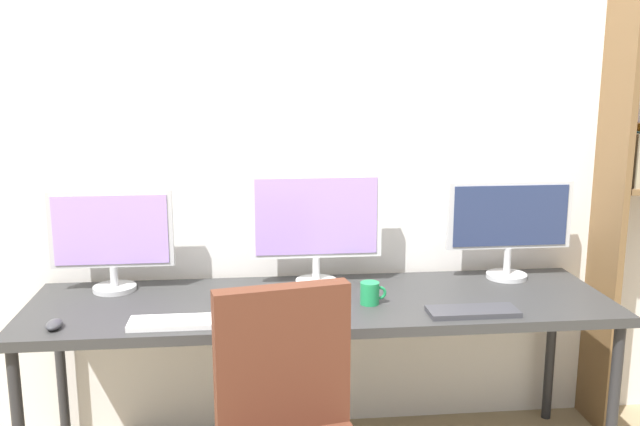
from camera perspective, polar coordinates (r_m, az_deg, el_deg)
The scene contains 10 objects.
wall_back at distance 3.14m, azimuth -0.70°, elevation 5.12°, with size 4.76×0.10×2.60m.
desk at distance 2.88m, azimuth 0.10°, elevation -8.01°, with size 2.36×0.68×0.74m.
monitor_left at distance 3.04m, azimuth -16.69°, elevation -1.81°, with size 0.51×0.18×0.43m.
monitor_center at distance 2.99m, azimuth -0.32°, elevation -0.72°, with size 0.57×0.18×0.49m.
monitor_right at distance 3.19m, azimuth 15.23°, elevation -0.72°, with size 0.56×0.18×0.44m.
keyboard_left at distance 2.64m, azimuth -11.68°, elevation -8.75°, with size 0.35×0.13×0.02m, color silver.
keyboard_right at distance 2.76m, azimuth 12.39°, elevation -7.87°, with size 0.35×0.13×0.02m, color #38383D.
mouse_left_side at distance 2.72m, azimuth -20.94°, elevation -8.52°, with size 0.06×0.10×0.03m, color #38383D.
mouse_right_side at distance 2.69m, azimuth -0.94°, elevation -7.92°, with size 0.06×0.10×0.03m, color silver.
coffee_mug at distance 2.80m, azimuth 4.14°, elevation -6.56°, with size 0.11×0.08×0.09m.
Camera 1 is at (-0.29, -2.09, 1.66)m, focal length 39.10 mm.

